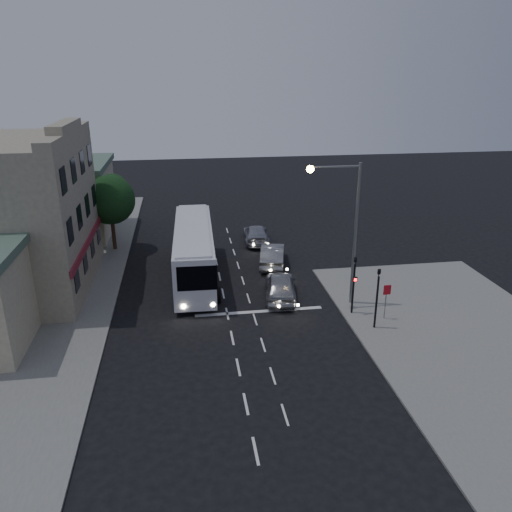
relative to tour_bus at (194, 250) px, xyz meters
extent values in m
plane|color=black|center=(1.76, -8.09, -2.09)|extent=(120.00, 120.00, 0.00)
cube|color=slate|center=(14.76, -12.09, -2.03)|extent=(12.00, 24.00, 0.12)
cube|color=slate|center=(-11.24, -0.09, -2.03)|extent=(12.00, 50.00, 0.12)
cube|color=silver|center=(1.76, -18.09, -2.08)|extent=(0.12, 1.60, 0.01)
cube|color=silver|center=(1.76, -15.09, -2.08)|extent=(0.12, 1.60, 0.01)
cube|color=silver|center=(1.76, -12.09, -2.08)|extent=(0.12, 1.60, 0.01)
cube|color=silver|center=(1.76, -9.09, -2.08)|extent=(0.12, 1.60, 0.01)
cube|color=silver|center=(1.76, -6.09, -2.08)|extent=(0.12, 1.60, 0.01)
cube|color=silver|center=(1.76, -3.09, -2.08)|extent=(0.12, 1.60, 0.01)
cube|color=silver|center=(1.76, -0.09, -2.08)|extent=(0.12, 1.60, 0.01)
cube|color=silver|center=(1.76, 2.91, -2.08)|extent=(0.12, 1.60, 0.01)
cube|color=silver|center=(1.76, 5.91, -2.08)|extent=(0.12, 1.60, 0.01)
cube|color=silver|center=(1.76, 8.91, -2.08)|extent=(0.12, 1.60, 0.01)
cube|color=silver|center=(3.36, -16.09, -2.08)|extent=(0.10, 1.50, 0.01)
cube|color=silver|center=(3.36, -13.09, -2.08)|extent=(0.10, 1.50, 0.01)
cube|color=silver|center=(3.36, -10.09, -2.08)|extent=(0.10, 1.50, 0.01)
cube|color=silver|center=(3.36, -7.09, -2.08)|extent=(0.10, 1.50, 0.01)
cube|color=silver|center=(3.36, -4.09, -2.08)|extent=(0.10, 1.50, 0.01)
cube|color=silver|center=(3.36, -1.09, -2.08)|extent=(0.10, 1.50, 0.01)
cube|color=silver|center=(3.36, 1.91, -2.08)|extent=(0.10, 1.50, 0.01)
cube|color=silver|center=(3.36, 4.91, -2.08)|extent=(0.10, 1.50, 0.01)
cube|color=silver|center=(3.36, 7.91, -2.08)|extent=(0.10, 1.50, 0.01)
cube|color=silver|center=(3.36, 10.91, -2.08)|extent=(0.10, 1.50, 0.01)
cube|color=silver|center=(3.76, -6.09, -2.08)|extent=(8.00, 0.35, 0.01)
cube|color=silver|center=(0.00, 0.00, -0.05)|extent=(2.93, 12.61, 3.35)
cube|color=silver|center=(0.00, 0.00, 1.68)|extent=(2.50, 12.18, 0.19)
cube|color=black|center=(0.00, -6.22, 0.48)|extent=(2.41, 0.19, 1.57)
cube|color=black|center=(1.32, 0.52, 0.63)|extent=(0.30, 10.45, 0.94)
cube|color=black|center=(-1.32, 0.52, 0.63)|extent=(0.30, 10.45, 0.94)
cube|color=#9B1A05|center=(1.33, 1.05, -0.52)|extent=(0.17, 5.75, 1.46)
cube|color=#9B1A05|center=(-1.33, 1.05, -0.52)|extent=(0.17, 5.75, 1.46)
cylinder|color=black|center=(-1.31, -4.39, -1.56)|extent=(0.39, 1.05, 1.05)
cylinder|color=black|center=(1.31, -4.39, -1.56)|extent=(0.39, 1.05, 1.05)
cylinder|color=black|center=(-1.31, 2.61, -1.56)|extent=(0.39, 1.05, 1.05)
cylinder|color=black|center=(1.31, 2.61, -1.56)|extent=(0.39, 1.05, 1.05)
cylinder|color=black|center=(-1.31, 4.39, -1.56)|extent=(0.39, 1.05, 1.05)
cylinder|color=black|center=(1.31, 4.39, -1.56)|extent=(0.39, 1.05, 1.05)
cylinder|color=#FFF2CC|center=(-0.89, -6.30, -1.30)|extent=(0.27, 0.06, 0.27)
cylinder|color=#FFF2CC|center=(0.89, -6.30, -1.30)|extent=(0.27, 0.06, 0.27)
imported|color=#9E9FA4|center=(5.46, -4.29, -1.25)|extent=(2.75, 5.17, 1.68)
imported|color=gray|center=(6.00, 1.61, -1.27)|extent=(2.74, 5.22, 1.64)
imported|color=#9B9BA9|center=(5.56, 7.25, -1.35)|extent=(2.46, 5.19, 1.46)
cylinder|color=black|center=(9.36, -7.29, -0.37)|extent=(0.12, 0.12, 3.20)
imported|color=black|center=(9.36, -7.29, 1.68)|extent=(0.15, 0.18, 0.90)
cube|color=black|center=(9.36, -7.47, 0.33)|extent=(0.25, 0.12, 0.30)
cube|color=#FF0C0C|center=(9.36, -7.54, 0.33)|extent=(0.16, 0.02, 0.18)
cylinder|color=black|center=(10.06, -9.29, -0.37)|extent=(0.12, 0.12, 3.20)
imported|color=black|center=(10.06, -9.29, 1.68)|extent=(0.18, 0.15, 0.90)
cylinder|color=slate|center=(11.06, -8.29, -0.97)|extent=(0.06, 0.06, 2.00)
cube|color=red|center=(11.06, -8.36, -0.07)|extent=(0.45, 0.03, 0.60)
cylinder|color=slate|center=(9.76, -5.89, 2.53)|extent=(0.20, 0.20, 9.00)
cylinder|color=slate|center=(8.26, -5.89, 6.83)|extent=(3.00, 0.12, 0.12)
sphere|color=#FFBF59|center=(6.76, -5.89, 6.73)|extent=(0.44, 0.44, 0.44)
cube|color=gray|center=(-12.24, -0.09, 3.03)|extent=(10.00, 12.00, 10.00)
cube|color=gray|center=(-7.74, -0.09, 8.28)|extent=(1.00, 12.00, 0.50)
cube|color=gray|center=(-7.74, -0.09, 8.78)|extent=(1.00, 6.00, 0.50)
cube|color=maroon|center=(-7.19, -0.09, 1.03)|extent=(0.15, 12.00, 0.50)
cube|color=black|center=(-7.22, -4.59, 0.23)|extent=(0.06, 1.30, 1.50)
cube|color=black|center=(-7.22, -1.59, 0.23)|extent=(0.06, 1.30, 1.50)
cube|color=black|center=(-7.22, 1.41, 0.23)|extent=(0.06, 1.30, 1.50)
cube|color=black|center=(-7.22, 4.41, 0.23)|extent=(0.06, 1.30, 1.50)
cube|color=black|center=(-7.22, -4.59, 3.23)|extent=(0.06, 1.30, 1.50)
cube|color=black|center=(-7.22, -1.59, 3.23)|extent=(0.06, 1.30, 1.50)
cube|color=black|center=(-7.22, 1.41, 3.23)|extent=(0.06, 1.30, 1.50)
cube|color=black|center=(-7.22, 4.41, 3.23)|extent=(0.06, 1.30, 1.50)
cube|color=black|center=(-7.22, -4.59, 6.23)|extent=(0.06, 1.30, 1.50)
cube|color=black|center=(-7.22, -1.59, 6.23)|extent=(0.06, 1.30, 1.50)
cube|color=black|center=(-7.22, 1.41, 6.23)|extent=(0.06, 1.30, 1.50)
cube|color=black|center=(-7.22, 4.41, 6.23)|extent=(0.06, 1.30, 1.50)
cube|color=tan|center=(-11.74, 11.91, 1.03)|extent=(9.00, 9.00, 6.00)
cube|color=#506959|center=(-11.74, 11.91, 4.28)|extent=(9.40, 9.40, 0.50)
cylinder|color=black|center=(-6.44, 6.91, -0.57)|extent=(0.32, 0.32, 2.80)
sphere|color=black|center=(-6.44, 6.91, 2.23)|extent=(4.00, 4.00, 4.00)
sphere|color=#1E511F|center=(-6.24, 7.51, 2.93)|extent=(2.60, 2.60, 2.60)
sphere|color=black|center=(-6.74, 6.31, 2.63)|extent=(2.40, 2.40, 2.40)
camera|label=1|loc=(-0.55, -33.74, 12.12)|focal=35.00mm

